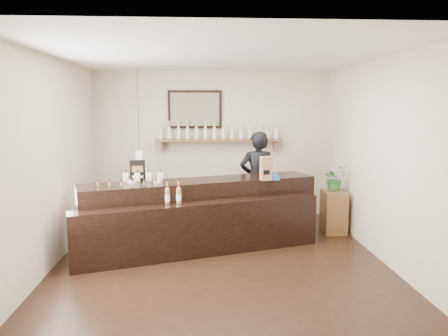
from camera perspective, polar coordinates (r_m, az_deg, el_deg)
name	(u,v)px	position (r m, az deg, el deg)	size (l,w,h in m)	color
ground	(220,259)	(6.28, -0.51, -11.85)	(5.00, 5.00, 0.00)	black
room_shell	(220,139)	(5.92, -0.53, 3.83)	(5.00, 5.00, 5.00)	beige
back_wall_decor	(206,127)	(8.28, -2.34, 5.38)	(2.66, 0.96, 1.69)	brown
counter	(201,217)	(6.67, -3.04, -6.35)	(3.67, 2.05, 1.19)	black
promo_sign	(138,171)	(6.70, -11.22, -0.34)	(0.23, 0.04, 0.32)	black
paper_bag	(266,168)	(6.69, 5.51, -0.05)	(0.19, 0.15, 0.36)	olive
tape_dispenser	(275,177)	(6.72, 6.69, -1.21)	(0.14, 0.09, 0.11)	#195FB2
side_cabinet	(333,211)	(7.70, 14.11, -5.53)	(0.38, 0.51, 0.72)	brown
potted_plant	(335,178)	(7.58, 14.26, -1.31)	(0.38, 0.33, 0.42)	#2D6A2A
shopkeeper	(258,174)	(7.61, 4.40, -0.80)	(0.71, 0.46, 1.94)	black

